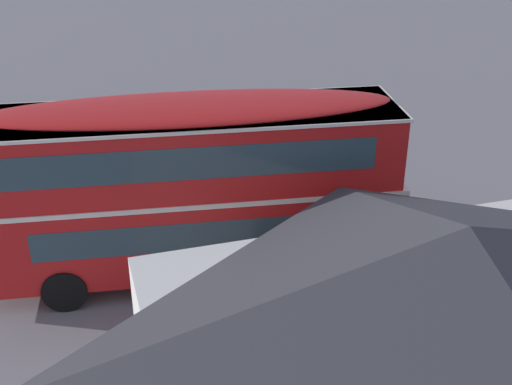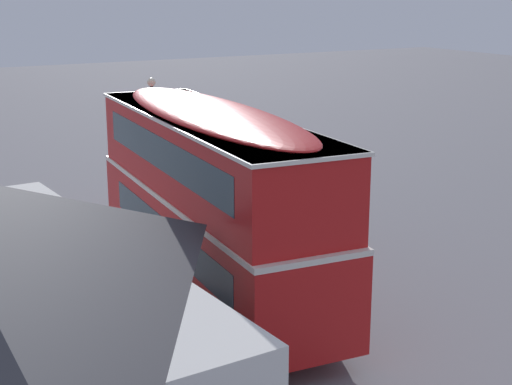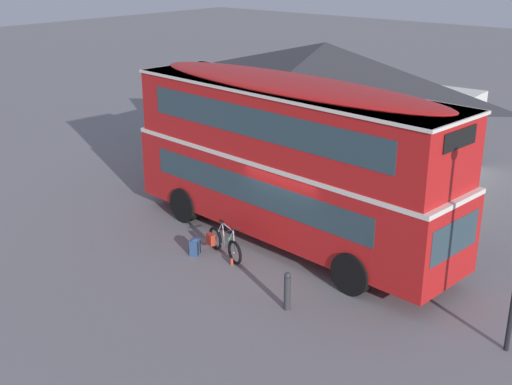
# 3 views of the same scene
# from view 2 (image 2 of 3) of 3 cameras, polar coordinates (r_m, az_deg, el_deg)

# --- Properties ---
(ground_plane) EXTENTS (120.00, 120.00, 0.00)m
(ground_plane) POSITION_cam_2_polar(r_m,az_deg,el_deg) (20.50, -2.54, -6.48)
(ground_plane) COLOR slate
(double_decker_bus) EXTENTS (10.66, 3.34, 4.79)m
(double_decker_bus) POSITION_cam_2_polar(r_m,az_deg,el_deg) (18.76, -3.37, -0.03)
(double_decker_bus) COLOR black
(double_decker_bus) RESTS_ON ground
(touring_bicycle) EXTENTS (1.71, 0.66, 1.04)m
(touring_bicycle) POSITION_cam_2_polar(r_m,az_deg,el_deg) (19.78, 2.77, -6.14)
(touring_bicycle) COLOR black
(touring_bicycle) RESTS_ON ground
(backpack_on_ground) EXTENTS (0.34, 0.36, 0.51)m
(backpack_on_ground) POSITION_cam_2_polar(r_m,az_deg,el_deg) (19.55, 4.91, -6.79)
(backpack_on_ground) COLOR #2D4C7A
(backpack_on_ground) RESTS_ON ground
(water_bottle_red_squeeze) EXTENTS (0.08, 0.08, 0.23)m
(water_bottle_red_squeeze) POSITION_cam_2_polar(r_m,az_deg,el_deg) (20.45, 2.53, -6.21)
(water_bottle_red_squeeze) COLOR #D84C33
(water_bottle_red_squeeze) RESTS_ON ground
(street_lamp) EXTENTS (0.28, 0.28, 4.66)m
(street_lamp) POSITION_cam_2_polar(r_m,az_deg,el_deg) (25.50, -7.62, 4.41)
(street_lamp) COLOR black
(street_lamp) RESTS_ON ground
(kerb_bollard) EXTENTS (0.16, 0.16, 0.97)m
(kerb_bollard) POSITION_cam_2_polar(r_m,az_deg,el_deg) (22.81, 0.95, -2.89)
(kerb_bollard) COLOR #333338
(kerb_bollard) RESTS_ON ground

